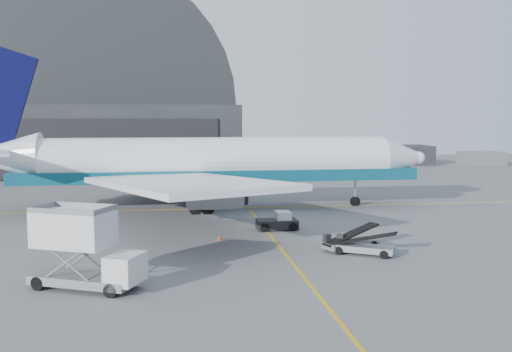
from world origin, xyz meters
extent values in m
plane|color=#565659|center=(0.00, 0.00, 0.00)|extent=(200.00, 200.00, 0.00)
cube|color=gold|center=(0.00, 20.00, 0.01)|extent=(80.00, 0.25, 0.02)
cube|color=gold|center=(0.00, -2.00, 0.01)|extent=(0.25, 40.00, 0.02)
cube|color=black|center=(-22.00, 65.00, 6.00)|extent=(50.00, 28.00, 12.00)
cube|color=black|center=(-22.00, 50.90, 5.00)|extent=(42.00, 0.40, 9.50)
cube|color=black|center=(38.00, 72.00, 0.00)|extent=(14.00, 8.00, 4.00)
cube|color=slate|center=(55.00, 68.00, 0.00)|extent=(8.00, 6.00, 2.80)
cylinder|color=white|center=(-3.26, 19.89, 5.39)|extent=(37.29, 4.97, 4.97)
cone|color=white|center=(17.66, 19.89, 5.39)|extent=(4.56, 4.97, 4.97)
sphere|color=white|center=(19.73, 19.89, 5.39)|extent=(1.45, 1.45, 1.45)
cone|color=white|center=(-25.53, 19.89, 6.01)|extent=(7.25, 4.97, 4.97)
cube|color=black|center=(16.42, 19.89, 6.01)|extent=(2.69, 2.28, 0.72)
cube|color=navy|center=(-3.26, 19.89, 3.78)|extent=(43.50, 5.02, 1.24)
cube|color=white|center=(-7.40, 7.46, 4.35)|extent=(19.10, 25.40, 1.51)
cube|color=white|center=(-7.40, 32.32, 4.35)|extent=(19.10, 25.40, 1.51)
cube|color=white|center=(-26.05, 24.55, 6.63)|extent=(6.34, 8.67, 0.36)
cylinder|color=gray|center=(-4.30, 11.61, 2.69)|extent=(5.39, 2.80, 2.80)
cylinder|color=gray|center=(-4.30, 28.18, 2.69)|extent=(5.39, 2.80, 2.80)
cylinder|color=#A5A5AA|center=(12.28, 19.89, 1.45)|extent=(0.29, 0.29, 2.90)
cylinder|color=black|center=(12.28, 19.89, 0.47)|extent=(1.14, 0.36, 1.14)
cylinder|color=black|center=(-5.33, 16.58, 0.57)|extent=(1.35, 0.47, 1.35)
cylinder|color=black|center=(-5.33, 23.21, 0.57)|extent=(1.35, 0.47, 1.35)
cube|color=slate|center=(-13.38, -8.14, 0.58)|extent=(6.75, 4.89, 0.52)
cube|color=silver|center=(-10.91, -9.27, 1.41)|extent=(2.52, 2.88, 1.67)
cube|color=black|center=(-10.20, -9.60, 1.67)|extent=(0.90, 1.84, 0.94)
cube|color=silver|center=(-13.95, -7.88, 3.56)|extent=(5.08, 4.21, 2.09)
cylinder|color=black|center=(-11.65, -10.14, 0.42)|extent=(0.89, 0.63, 0.84)
cylinder|color=black|center=(-10.74, -8.14, 0.42)|extent=(0.89, 0.63, 0.84)
cylinder|color=black|center=(-16.03, -8.14, 0.42)|extent=(0.89, 0.63, 0.84)
cylinder|color=black|center=(-15.12, -6.14, 0.42)|extent=(0.89, 0.63, 0.84)
cube|color=black|center=(1.00, 7.57, 0.50)|extent=(3.67, 2.08, 0.82)
cube|color=silver|center=(1.55, 7.59, 1.22)|extent=(1.31, 1.66, 0.82)
cylinder|color=black|center=(2.29, 6.70, 0.36)|extent=(0.82, 0.34, 0.82)
cylinder|color=black|center=(2.25, 8.51, 0.36)|extent=(0.82, 0.34, 0.82)
cylinder|color=black|center=(-0.25, 6.64, 0.36)|extent=(0.82, 0.34, 0.82)
cylinder|color=black|center=(-0.29, 8.45, 0.36)|extent=(0.82, 0.34, 0.82)
cube|color=slate|center=(5.24, -0.81, 0.46)|extent=(4.77, 3.15, 0.46)
cube|color=black|center=(5.24, -0.81, 1.18)|extent=(4.85, 2.79, 1.31)
cube|color=black|center=(3.31, -0.99, 0.98)|extent=(0.63, 0.58, 0.62)
cylinder|color=black|center=(7.03, -0.84, 0.31)|extent=(0.67, 0.47, 0.62)
cylinder|color=black|center=(6.48, 0.49, 0.31)|extent=(0.67, 0.47, 0.62)
cylinder|color=black|center=(3.99, -2.10, 0.31)|extent=(0.67, 0.47, 0.62)
cylinder|color=black|center=(3.44, -0.77, 0.31)|extent=(0.67, 0.47, 0.62)
cube|color=slate|center=(5.64, -2.50, 0.46)|extent=(4.68, 3.58, 0.46)
cube|color=black|center=(5.64, -2.50, 1.18)|extent=(4.68, 3.28, 1.31)
cube|color=black|center=(4.32, -1.10, 0.97)|extent=(0.65, 0.61, 0.62)
cylinder|color=black|center=(6.70, -3.94, 0.31)|extent=(0.66, 0.53, 0.62)
cylinder|color=black|center=(7.42, -2.70, 0.31)|extent=(0.66, 0.53, 0.62)
cylinder|color=black|center=(3.86, -2.31, 0.31)|extent=(0.66, 0.53, 0.62)
cylinder|color=black|center=(4.57, -1.06, 0.31)|extent=(0.66, 0.53, 0.62)
cube|color=#DE3B07|center=(-4.49, 3.79, 0.01)|extent=(0.32, 0.32, 0.03)
cone|color=#DE3B07|center=(-4.49, 3.79, 0.23)|extent=(0.32, 0.32, 0.46)
camera|label=1|loc=(-7.96, -42.11, 10.17)|focal=40.00mm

